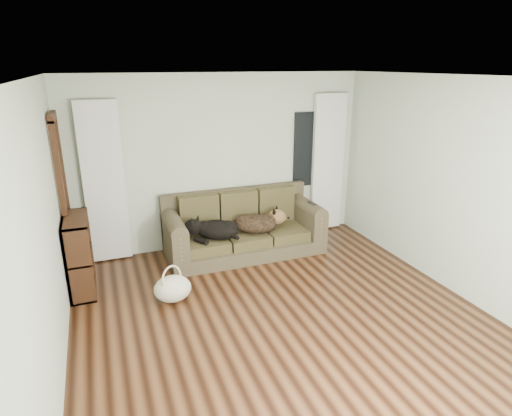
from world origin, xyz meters
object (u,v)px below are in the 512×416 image
object	(u,v)px
dog_black_lab	(215,229)
dog_shepherd	(258,222)
bookshelf	(79,253)
sofa	(244,225)
tote_bag	(173,289)

from	to	relation	value
dog_black_lab	dog_shepherd	distance (m)	0.66
bookshelf	dog_black_lab	bearing A→B (deg)	7.73
sofa	dog_black_lab	size ratio (longest dim) A/B	3.74
tote_bag	dog_shepherd	bearing A→B (deg)	32.54
sofa	dog_black_lab	distance (m)	0.49
tote_bag	bookshelf	world-z (taller)	bookshelf
dog_black_lab	bookshelf	xyz separation A→B (m)	(-1.79, -0.23, 0.02)
sofa	dog_shepherd	world-z (taller)	sofa
sofa	bookshelf	size ratio (longest dim) A/B	2.39
sofa	tote_bag	world-z (taller)	sofa
dog_shepherd	sofa	bearing A→B (deg)	-3.79
dog_black_lab	bookshelf	size ratio (longest dim) A/B	0.64
bookshelf	tote_bag	bearing A→B (deg)	-33.35
dog_shepherd	bookshelf	distance (m)	2.47
tote_bag	bookshelf	xyz separation A→B (m)	(-1.01, 0.67, 0.34)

